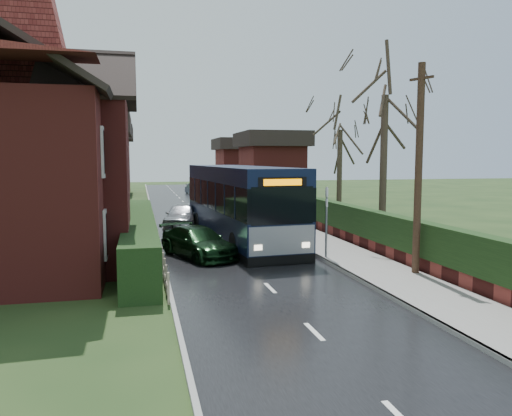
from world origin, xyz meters
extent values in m
plane|color=#36491F|center=(0.00, 0.00, 0.00)|extent=(140.00, 140.00, 0.00)
cube|color=black|center=(0.00, 10.00, 0.01)|extent=(6.00, 100.00, 0.02)
cube|color=slate|center=(4.25, 10.00, 0.07)|extent=(2.50, 100.00, 0.14)
cube|color=gray|center=(3.05, 10.00, 0.07)|extent=(0.12, 100.00, 0.14)
cube|color=gray|center=(-3.05, 10.00, 0.05)|extent=(0.12, 100.00, 0.10)
cube|color=black|center=(-3.90, 5.00, 0.80)|extent=(1.20, 16.00, 1.60)
cube|color=maroon|center=(5.80, 10.00, 0.30)|extent=(0.30, 50.00, 0.60)
cube|color=black|center=(5.80, 10.00, 1.20)|extent=(0.60, 50.00, 1.20)
cube|color=maroon|center=(-9.00, 5.00, 3.00)|extent=(8.00, 14.00, 6.00)
cube|color=maroon|center=(-5.50, 2.00, 3.00)|extent=(2.50, 4.00, 6.00)
cube|color=brown|center=(-8.00, 9.00, 9.20)|extent=(0.90, 1.40, 2.20)
cube|color=silver|center=(-4.95, 0.00, 1.60)|extent=(0.08, 1.20, 1.60)
cube|color=black|center=(-4.92, 0.00, 1.60)|extent=(0.03, 0.95, 1.35)
cube|color=silver|center=(-4.95, 0.00, 4.20)|extent=(0.08, 1.20, 1.60)
cube|color=black|center=(-4.92, 0.00, 4.20)|extent=(0.03, 0.95, 1.35)
cube|color=silver|center=(-4.95, 4.00, 1.60)|extent=(0.08, 1.20, 1.60)
cube|color=black|center=(-4.92, 4.00, 1.60)|extent=(0.03, 0.95, 1.35)
cube|color=silver|center=(-4.95, 4.00, 4.20)|extent=(0.08, 1.20, 1.60)
cube|color=black|center=(-4.92, 4.00, 4.20)|extent=(0.03, 0.95, 1.35)
cube|color=silver|center=(-4.95, 8.00, 1.60)|extent=(0.08, 1.20, 1.60)
cube|color=black|center=(-4.92, 8.00, 1.60)|extent=(0.03, 0.95, 1.35)
cube|color=silver|center=(-4.95, 8.00, 4.20)|extent=(0.08, 1.20, 1.60)
cube|color=black|center=(-4.92, 8.00, 4.20)|extent=(0.03, 0.95, 1.35)
cube|color=silver|center=(-4.95, 10.50, 1.60)|extent=(0.08, 1.20, 1.60)
cube|color=black|center=(-4.92, 10.50, 1.60)|extent=(0.03, 0.95, 1.35)
cube|color=silver|center=(-4.95, 10.50, 4.20)|extent=(0.08, 1.20, 1.60)
cube|color=black|center=(-4.92, 10.50, 4.20)|extent=(0.03, 0.95, 1.35)
cube|color=black|center=(0.80, 6.94, 0.99)|extent=(3.61, 12.07, 1.23)
cube|color=black|center=(0.80, 6.94, 2.26)|extent=(3.63, 12.07, 1.30)
cube|color=black|center=(0.80, 6.94, 3.27)|extent=(3.61, 12.07, 0.71)
cube|color=black|center=(0.80, 6.94, 0.19)|extent=(3.61, 12.07, 0.38)
cube|color=gray|center=(1.25, 1.06, 0.97)|extent=(2.60, 0.32, 1.08)
cube|color=black|center=(1.26, 1.03, 2.27)|extent=(2.43, 0.27, 1.41)
cube|color=black|center=(1.26, 1.03, 3.14)|extent=(1.89, 0.23, 0.38)
cube|color=#FF8C00|center=(1.26, 0.99, 3.14)|extent=(1.49, 0.15, 0.24)
cube|color=black|center=(1.26, 1.05, 0.24)|extent=(2.65, 0.34, 0.32)
cube|color=#FFF2CC|center=(0.32, 0.93, 0.76)|extent=(0.31, 0.07, 0.19)
cube|color=#FFF2CC|center=(2.20, 1.07, 0.76)|extent=(0.31, 0.07, 0.19)
cylinder|color=black|center=(-0.12, 3.05, 0.52)|extent=(0.38, 1.06, 1.04)
cylinder|color=black|center=(2.31, 3.24, 0.52)|extent=(0.38, 1.06, 1.04)
cylinder|color=black|center=(-0.71, 10.64, 0.52)|extent=(0.38, 1.06, 1.04)
cylinder|color=black|center=(1.72, 10.83, 0.52)|extent=(0.38, 1.06, 1.04)
imported|color=#ACACB1|center=(-1.50, 12.00, 0.74)|extent=(2.76, 4.65, 1.48)
imported|color=black|center=(-1.60, 3.40, 0.62)|extent=(3.24, 4.61, 1.24)
imported|color=black|center=(2.00, 39.31, 0.61)|extent=(1.72, 3.83, 1.22)
cylinder|color=slate|center=(3.22, 1.61, 1.45)|extent=(0.08, 0.08, 2.91)
cube|color=white|center=(3.22, 1.61, 2.70)|extent=(0.17, 0.44, 0.33)
cube|color=white|center=(3.22, 1.61, 2.28)|extent=(0.15, 0.40, 0.29)
cylinder|color=#312016|center=(5.23, -1.58, 3.57)|extent=(0.24, 0.24, 7.13)
cube|color=#312016|center=(5.23, -1.58, 6.62)|extent=(0.40, 0.89, 0.08)
cylinder|color=#372A20|center=(7.18, 4.65, 3.45)|extent=(0.33, 0.33, 6.90)
cylinder|color=#382D21|center=(7.48, 10.61, 2.82)|extent=(0.30, 0.30, 5.65)
camera|label=1|loc=(-3.85, -16.58, 4.01)|focal=35.00mm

